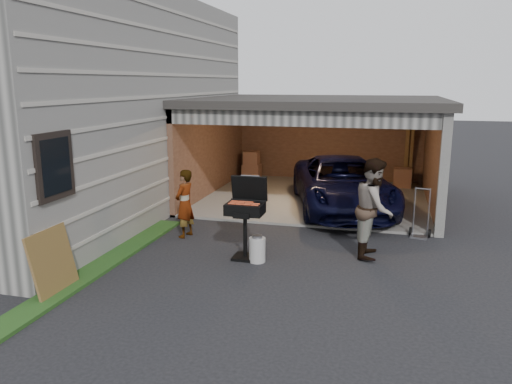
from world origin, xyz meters
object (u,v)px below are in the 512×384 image
at_px(hand_truck, 420,228).
at_px(plywood_panel, 53,262).
at_px(woman, 185,204).
at_px(man, 374,208).
at_px(minivan, 342,186).
at_px(bbq_grill, 246,211).
at_px(propane_tank, 257,250).

bearing_deg(hand_truck, plywood_panel, -130.25).
distance_m(plywood_panel, hand_truck, 7.46).
bearing_deg(woman, plywood_panel, -3.01).
distance_m(man, plywood_panel, 5.81).
xyz_separation_m(woman, hand_truck, (4.97, 1.30, -0.54)).
bearing_deg(plywood_panel, woman, 75.63).
distance_m(minivan, bbq_grill, 4.31).
bearing_deg(minivan, hand_truck, -58.70).
xyz_separation_m(man, propane_tank, (-2.09, -0.91, -0.73)).
bearing_deg(plywood_panel, man, 32.86).
distance_m(propane_tank, hand_truck, 3.89).
xyz_separation_m(man, hand_truck, (0.96, 1.50, -0.75)).
bearing_deg(hand_truck, woman, -154.12).
bearing_deg(man, plywood_panel, 125.55).
height_order(minivan, bbq_grill, bbq_grill).
distance_m(bbq_grill, plywood_panel, 3.48).
relative_size(plywood_panel, hand_truck, 0.97).
xyz_separation_m(woman, plywood_panel, (-0.86, -3.34, -0.22)).
bearing_deg(propane_tank, woman, 150.05).
bearing_deg(propane_tank, man, 23.55).
bearing_deg(hand_truck, bbq_grill, -134.49).
distance_m(minivan, propane_tank, 4.38).
relative_size(propane_tank, plywood_panel, 0.44).
bearing_deg(hand_truck, man, -111.46).
height_order(woman, plywood_panel, woman).
xyz_separation_m(bbq_grill, hand_truck, (3.32, 2.26, -0.72)).
bearing_deg(minivan, man, -89.64).
relative_size(woman, man, 0.78).
xyz_separation_m(plywood_panel, hand_truck, (5.83, 4.65, -0.31)).
height_order(bbq_grill, propane_tank, bbq_grill).
distance_m(minivan, hand_truck, 2.62).
distance_m(man, bbq_grill, 2.47).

